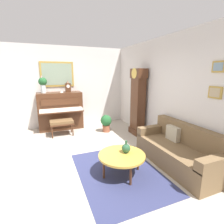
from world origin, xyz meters
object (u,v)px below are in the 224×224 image
object	(u,v)px
coffee_table	(122,156)
teacup	(62,92)
flower_vase	(43,83)
grandfather_clock	(138,104)
mantel_clock	(68,87)
couch	(179,150)
potted_plant	(106,122)
piano_bench	(62,123)
piano	(61,111)
green_jug	(126,148)

from	to	relation	value
coffee_table	teacup	xyz separation A→B (m)	(-3.17, -0.70, 0.90)
coffee_table	flower_vase	world-z (taller)	flower_vase
grandfather_clock	mantel_clock	xyz separation A→B (m)	(-1.45, -1.88, 0.46)
couch	potted_plant	distance (m)	2.60
piano_bench	teacup	xyz separation A→B (m)	(-0.60, 0.12, 0.88)
grandfather_clock	piano_bench	bearing A→B (deg)	-108.21
piano	green_jug	world-z (taller)	piano
piano	couch	distance (m)	3.98
piano	flower_vase	distance (m)	1.06
green_jug	coffee_table	bearing A→B (deg)	-69.29
piano_bench	piano	bearing A→B (deg)	175.94
piano_bench	mantel_clock	size ratio (longest dim) A/B	1.84
green_jug	potted_plant	bearing A→B (deg)	169.06
piano_bench	couch	xyz separation A→B (m)	(2.70, 2.08, -0.09)
piano	mantel_clock	size ratio (longest dim) A/B	3.79
green_jug	potted_plant	size ratio (longest dim) A/B	0.43
couch	flower_vase	bearing A→B (deg)	-143.57
coffee_table	flower_vase	xyz separation A→B (m)	(-3.29, -1.26, 1.19)
couch	flower_vase	xyz separation A→B (m)	(-3.41, -2.52, 1.26)
grandfather_clock	coffee_table	xyz separation A→B (m)	(1.84, -1.40, -0.59)
potted_plant	flower_vase	bearing A→B (deg)	-116.59
potted_plant	teacup	bearing A→B (deg)	-122.18
teacup	potted_plant	world-z (taller)	teacup
grandfather_clock	couch	size ratio (longest dim) A/B	1.07
coffee_table	grandfather_clock	bearing A→B (deg)	142.63
piano_bench	grandfather_clock	xyz separation A→B (m)	(0.73, 2.23, 0.56)
teacup	grandfather_clock	bearing A→B (deg)	57.72
piano_bench	couch	distance (m)	3.41
green_jug	mantel_clock	bearing A→B (deg)	-169.78
piano_bench	teacup	bearing A→B (deg)	168.87
piano_bench	coffee_table	bearing A→B (deg)	17.72
mantel_clock	green_jug	size ratio (longest dim) A/B	1.58
potted_plant	couch	bearing A→B (deg)	15.68
couch	teacup	size ratio (longest dim) A/B	16.38
green_jug	potted_plant	distance (m)	2.39
couch	mantel_clock	bearing A→B (deg)	-152.98
mantel_clock	couch	bearing A→B (deg)	27.02
coffee_table	green_jug	distance (m)	0.16
teacup	green_jug	size ratio (longest dim) A/B	0.48
coffee_table	teacup	world-z (taller)	teacup
flower_vase	green_jug	bearing A→B (deg)	22.78
piano	teacup	xyz separation A→B (m)	(0.12, 0.07, 0.65)
flower_vase	green_jug	xyz separation A→B (m)	(3.25, 1.36, -1.08)
couch	green_jug	size ratio (longest dim) A/B	7.92
piano	green_jug	bearing A→B (deg)	15.11
piano	coffee_table	distance (m)	3.39
piano_bench	potted_plant	xyz separation A→B (m)	(0.19, 1.38, -0.08)
coffee_table	potted_plant	world-z (taller)	potted_plant
flower_vase	teacup	xyz separation A→B (m)	(0.11, 0.55, -0.29)
couch	coffee_table	xyz separation A→B (m)	(-0.12, -1.26, 0.07)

